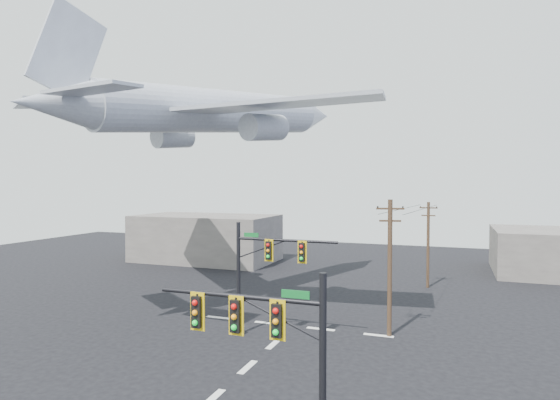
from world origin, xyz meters
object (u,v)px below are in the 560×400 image
at_px(airliner, 218,112).
at_px(signal_mast_far, 258,276).
at_px(signal_mast_near, 278,363).
at_px(utility_pole_b, 428,243).
at_px(utility_pole_a, 390,265).

bearing_deg(airliner, signal_mast_far, -116.10).
height_order(signal_mast_near, utility_pole_b, utility_pole_b).
height_order(signal_mast_far, utility_pole_a, utility_pole_a).
distance_m(signal_mast_far, utility_pole_a, 8.76).
relative_size(utility_pole_a, utility_pole_b, 1.09).
bearing_deg(airliner, utility_pole_a, -83.82).
distance_m(signal_mast_far, airliner, 15.26).
bearing_deg(utility_pole_b, signal_mast_near, -89.98).
bearing_deg(signal_mast_near, utility_pole_b, 84.28).
distance_m(signal_mast_near, airliner, 26.94).
relative_size(signal_mast_far, utility_pole_b, 0.91).
bearing_deg(utility_pole_a, signal_mast_far, -170.15).
height_order(signal_mast_near, utility_pole_a, utility_pole_a).
xyz_separation_m(signal_mast_far, utility_pole_a, (8.13, 3.17, 0.71)).
height_order(signal_mast_near, airliner, airliner).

